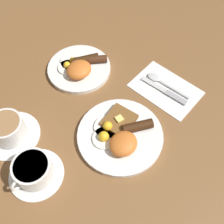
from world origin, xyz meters
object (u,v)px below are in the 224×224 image
breakfast_plate_far (80,67)px  teacup_near (34,171)px  knife (166,92)px  breakfast_plate_near (120,135)px  spoon (158,80)px  teacup_far (9,130)px

breakfast_plate_far → teacup_near: 0.37m
breakfast_plate_far → knife: size_ratio=1.28×
teacup_near → knife: teacup_near is taller
breakfast_plate_near → spoon: bearing=11.2°
teacup_far → knife: teacup_far is taller
spoon → teacup_near: bearing=81.6°
teacup_far → knife: size_ratio=0.97×
breakfast_plate_near → knife: size_ratio=1.48×
breakfast_plate_near → breakfast_plate_far: size_ratio=1.16×
breakfast_plate_far → breakfast_plate_near: bearing=-109.4°
spoon → teacup_far: bearing=64.1°
teacup_far → breakfast_plate_near: bearing=-47.7°
teacup_near → breakfast_plate_far: bearing=29.2°
breakfast_plate_near → spoon: (0.24, 0.05, -0.01)m
teacup_near → spoon: size_ratio=0.92×
breakfast_plate_far → teacup_far: teacup_far is taller
knife → teacup_far: bearing=57.1°
breakfast_plate_near → breakfast_plate_far: 0.28m
breakfast_plate_near → teacup_far: bearing=132.3°
teacup_near → knife: bearing=-10.9°
breakfast_plate_near → teacup_near: (-0.23, 0.09, 0.02)m
breakfast_plate_near → teacup_near: bearing=159.8°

